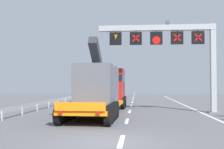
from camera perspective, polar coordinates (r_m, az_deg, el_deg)
name	(u,v)px	position (r m, az deg, el deg)	size (l,w,h in m)	color
ground	(107,142)	(11.49, -1.09, -13.16)	(112.00, 112.00, 0.00)	#5B5B60
lane_markings	(133,101)	(39.48, 4.08, -5.17)	(0.20, 71.02, 0.01)	silver
edge_line_right	(202,113)	(23.85, 17.23, -7.22)	(0.20, 63.00, 0.01)	silver
overhead_lane_gantry	(172,43)	(23.72, 11.65, 6.18)	(9.51, 0.90, 7.31)	#9EA0A5
heavy_haul_truck_orange	(103,87)	(22.90, -1.75, -2.55)	(3.36, 14.12, 5.30)	orange
guardrail_left	(48,102)	(27.70, -12.42, -5.36)	(0.13, 34.37, 0.76)	#999EA3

